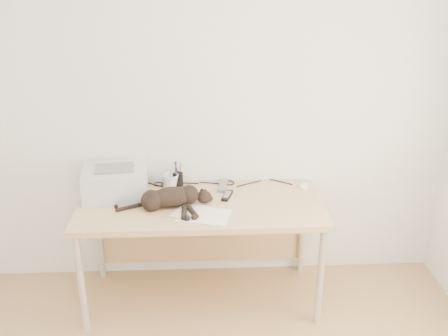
{
  "coord_description": "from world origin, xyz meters",
  "views": [
    {
      "loc": [
        0.01,
        -1.54,
        2.18
      ],
      "look_at": [
        0.15,
        1.34,
        1.01
      ],
      "focal_mm": 40.0,
      "sensor_mm": 36.0,
      "label": 1
    }
  ],
  "objects_px": {
    "mug": "(171,181)",
    "pen_cup": "(178,179)",
    "cat": "(169,199)",
    "printer": "(116,182)",
    "desk": "(201,215)",
    "mouse": "(304,185)"
  },
  "relations": [
    {
      "from": "printer",
      "to": "mug",
      "type": "bearing_deg",
      "value": 14.64
    },
    {
      "from": "mouse",
      "to": "cat",
      "type": "bearing_deg",
      "value": -159.29
    },
    {
      "from": "desk",
      "to": "mug",
      "type": "xyz_separation_m",
      "value": [
        -0.21,
        0.17,
        0.18
      ]
    },
    {
      "from": "desk",
      "to": "mouse",
      "type": "xyz_separation_m",
      "value": [
        0.72,
        0.14,
        0.15
      ]
    },
    {
      "from": "pen_cup",
      "to": "mouse",
      "type": "height_order",
      "value": "pen_cup"
    },
    {
      "from": "mug",
      "to": "pen_cup",
      "type": "xyz_separation_m",
      "value": [
        0.05,
        0.03,
        -0.0
      ]
    },
    {
      "from": "mug",
      "to": "mouse",
      "type": "height_order",
      "value": "mug"
    },
    {
      "from": "desk",
      "to": "printer",
      "type": "bearing_deg",
      "value": 172.54
    },
    {
      "from": "cat",
      "to": "mug",
      "type": "height_order",
      "value": "cat"
    },
    {
      "from": "desk",
      "to": "cat",
      "type": "height_order",
      "value": "cat"
    },
    {
      "from": "mug",
      "to": "cat",
      "type": "bearing_deg",
      "value": -88.67
    },
    {
      "from": "printer",
      "to": "mug",
      "type": "xyz_separation_m",
      "value": [
        0.36,
        0.09,
        -0.05
      ]
    },
    {
      "from": "cat",
      "to": "mouse",
      "type": "height_order",
      "value": "cat"
    },
    {
      "from": "cat",
      "to": "mug",
      "type": "bearing_deg",
      "value": 79.33
    },
    {
      "from": "cat",
      "to": "printer",
      "type": "bearing_deg",
      "value": 138.59
    },
    {
      "from": "desk",
      "to": "printer",
      "type": "xyz_separation_m",
      "value": [
        -0.57,
        0.07,
        0.23
      ]
    },
    {
      "from": "mouse",
      "to": "printer",
      "type": "bearing_deg",
      "value": -172.89
    },
    {
      "from": "mug",
      "to": "pen_cup",
      "type": "relative_size",
      "value": 0.61
    },
    {
      "from": "printer",
      "to": "pen_cup",
      "type": "xyz_separation_m",
      "value": [
        0.41,
        0.13,
        -0.05
      ]
    },
    {
      "from": "desk",
      "to": "mug",
      "type": "height_order",
      "value": "mug"
    },
    {
      "from": "printer",
      "to": "mug",
      "type": "relative_size",
      "value": 4.22
    },
    {
      "from": "printer",
      "to": "cat",
      "type": "distance_m",
      "value": 0.43
    }
  ]
}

